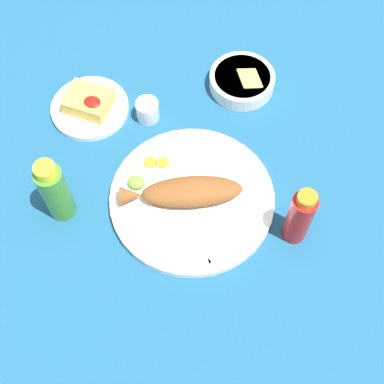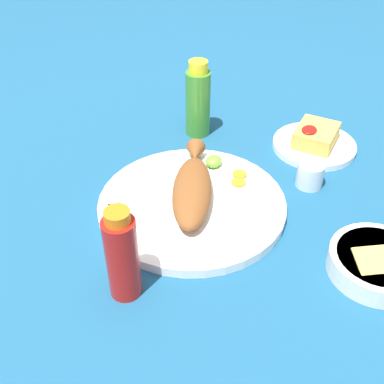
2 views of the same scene
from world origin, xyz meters
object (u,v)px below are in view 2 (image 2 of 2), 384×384
Objects in this scene: hot_sauce_bottle_green at (198,101)px; side_plate_fries at (314,145)px; salt_cup at (310,176)px; main_plate at (192,205)px; fried_fish at (192,187)px; hot_sauce_bottle_red at (120,255)px; fork_near at (144,206)px; guacamole_bowl at (377,263)px; fork_far at (146,189)px.

hot_sauce_bottle_green is 0.27m from side_plate_fries.
main_plate is at bearing -45.32° from salt_cup.
fried_fish reaches higher than salt_cup.
fork_near is at bearing -158.47° from hot_sauce_bottle_red.
fork_near is 0.98× the size of hot_sauce_bottle_green.
guacamole_bowl is (-0.05, 0.39, 0.00)m from fork_near.
main_plate is 2.00× the size of hot_sauce_bottle_green.
guacamole_bowl reaches higher than side_plate_fries.
fork_near is at bearing -67.71° from fried_fish.
side_plate_fries is (-0.51, 0.14, -0.07)m from hot_sauce_bottle_red.
fried_fish is 1.50× the size of fork_near.
salt_cup is at bearing -168.19° from fork_near.
hot_sauce_bottle_red is 0.42m from salt_cup.
fork_far reaches higher than side_plate_fries.
fork_far is at bearing -89.17° from guacamole_bowl.
fork_near is 0.05m from fork_far.
hot_sauce_bottle_green is at bearing -166.93° from hot_sauce_bottle_red.
side_plate_fries is (-0.29, 0.15, -0.03)m from fried_fish.
fried_fish is 1.64× the size of guacamole_bowl.
hot_sauce_bottle_red is at bearing -23.77° from fried_fish.
main_plate is at bearing 24.47° from hot_sauce_bottle_green.
fork_near is 0.18m from hot_sauce_bottle_red.
guacamole_bowl is (0.01, 0.33, 0.01)m from main_plate.
hot_sauce_bottle_green is 0.29m from salt_cup.
fork_far is at bearing -36.64° from side_plate_fries.
fork_far is 0.98× the size of hot_sauce_bottle_green.
hot_sauce_bottle_red reaches higher than salt_cup.
fork_far is at bearing -99.11° from fried_fish.
fried_fish is 0.33m from guacamole_bowl.
fork_far is at bearing -55.37° from salt_cup.
fork_near is (0.07, -0.06, -0.02)m from fried_fish.
main_plate is 1.37× the size of fried_fish.
main_plate is at bearing -172.42° from fork_near.
fork_near is at bearing -51.10° from main_plate.
main_plate is 6.58× the size of salt_cup.
main_plate is at bearing 127.90° from fork_far.
hot_sauce_bottle_red reaches higher than fork_near.
hot_sauce_bottle_red is 3.05× the size of salt_cup.
main_plate is 0.33m from side_plate_fries.
salt_cup is at bearing 155.26° from fork_far.
salt_cup is 0.23m from guacamole_bowl.
hot_sauce_bottle_red is 0.47m from hot_sauce_bottle_green.
hot_sauce_bottle_red is 0.93× the size of hot_sauce_bottle_green.
fork_near is at bearing 57.35° from fork_far.
salt_cup is at bearing 11.65° from side_plate_fries.
guacamole_bowl is at bearing 89.06° from main_plate.
fried_fish is 0.23m from hot_sauce_bottle_red.
fork_near is at bearing -30.60° from side_plate_fries.
side_plate_fries is at bearing -168.35° from salt_cup.
fork_far is at bearing -94.60° from fork_near.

